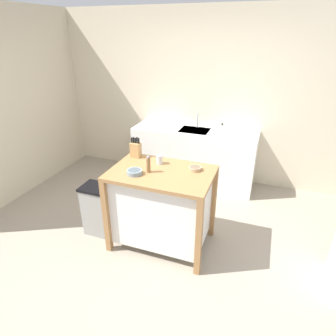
{
  "coord_description": "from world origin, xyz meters",
  "views": [
    {
      "loc": [
        0.89,
        -2.32,
        2.25
      ],
      "look_at": [
        -0.1,
        0.37,
        0.87
      ],
      "focal_mm": 30.58,
      "sensor_mm": 36.0,
      "label": 1
    }
  ],
  "objects": [
    {
      "name": "bowl_ceramic_wide",
      "position": [
        -0.33,
        0.02,
        0.95
      ],
      "size": [
        0.16,
        0.16,
        0.05
      ],
      "color": "gray",
      "rests_on": "kitchen_island"
    },
    {
      "name": "sink_faucet",
      "position": [
        -0.17,
        1.89,
        1.0
      ],
      "size": [
        0.02,
        0.02,
        0.22
      ],
      "color": "#B7BCC1",
      "rests_on": "sink_counter"
    },
    {
      "name": "kitchen_island",
      "position": [
        -0.1,
        0.17,
        0.52
      ],
      "size": [
        1.08,
        0.72,
        0.92
      ],
      "color": "#9E7042",
      "rests_on": "ground"
    },
    {
      "name": "trash_bin",
      "position": [
        -0.88,
        0.09,
        0.32
      ],
      "size": [
        0.36,
        0.28,
        0.63
      ],
      "color": "gray",
      "rests_on": "ground"
    },
    {
      "name": "ground_plane",
      "position": [
        0.0,
        0.0,
        0.0
      ],
      "size": [
        6.06,
        6.06,
        0.0
      ],
      "primitive_type": "plane",
      "color": "gray",
      "rests_on": "ground"
    },
    {
      "name": "pepper_grinder",
      "position": [
        -0.21,
        0.11,
        1.01
      ],
      "size": [
        0.04,
        0.04,
        0.19
      ],
      "color": "olive",
      "rests_on": "kitchen_island"
    },
    {
      "name": "drinking_cup",
      "position": [
        -0.19,
        0.34,
        0.98
      ],
      "size": [
        0.07,
        0.07,
        0.1
      ],
      "color": "silver",
      "rests_on": "kitchen_island"
    },
    {
      "name": "bowl_ceramic_small",
      "position": [
        0.22,
        0.32,
        0.95
      ],
      "size": [
        0.14,
        0.14,
        0.04
      ],
      "color": "tan",
      "rests_on": "kitchen_island"
    },
    {
      "name": "wall_left",
      "position": [
        -2.53,
        0.75,
        1.3
      ],
      "size": [
        0.1,
        2.7,
        2.6
      ],
      "primitive_type": "cube",
      "color": "beige",
      "rests_on": "ground"
    },
    {
      "name": "bottle_hand_soap",
      "position": [
        0.26,
        1.66,
        0.97
      ],
      "size": [
        0.05,
        0.05,
        0.17
      ],
      "color": "white",
      "rests_on": "sink_counter"
    },
    {
      "name": "wall_back",
      "position": [
        0.0,
        2.1,
        1.3
      ],
      "size": [
        5.06,
        0.1,
        2.6
      ],
      "primitive_type": "cube",
      "color": "beige",
      "rests_on": "ground"
    },
    {
      "name": "sink_counter",
      "position": [
        -0.17,
        1.75,
        0.45
      ],
      "size": [
        1.89,
        0.6,
        0.89
      ],
      "color": "white",
      "rests_on": "ground"
    },
    {
      "name": "knife_block",
      "position": [
        -0.52,
        0.43,
        1.02
      ],
      "size": [
        0.11,
        0.09,
        0.24
      ],
      "color": "tan",
      "rests_on": "kitchen_island"
    }
  ]
}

